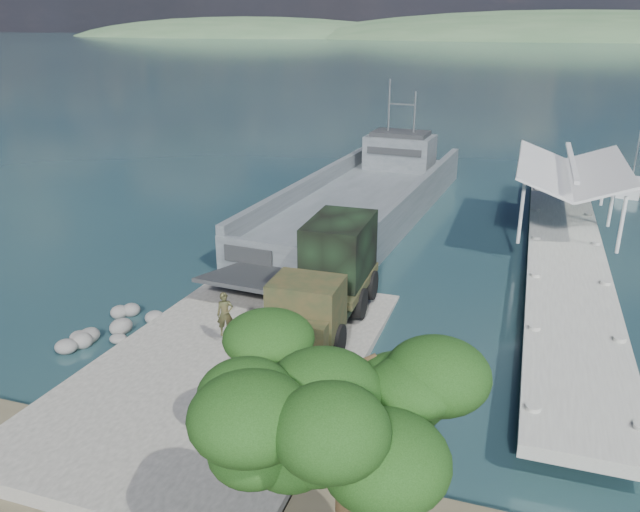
{
  "coord_description": "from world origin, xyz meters",
  "views": [
    {
      "loc": [
        10.23,
        -20.54,
        13.07
      ],
      "look_at": [
        1.43,
        6.0,
        2.56
      ],
      "focal_mm": 35.0,
      "sensor_mm": 36.0,
      "label": 1
    }
  ],
  "objects_px": {
    "soldier": "(226,323)",
    "sailboat_near": "(631,187)",
    "pier": "(565,222)",
    "military_truck": "(329,276)",
    "landing_craft": "(364,204)",
    "overhang_tree": "(334,401)"
  },
  "relations": [
    {
      "from": "landing_craft",
      "to": "soldier",
      "type": "distance_m",
      "value": 21.36
    },
    {
      "from": "military_truck",
      "to": "sailboat_near",
      "type": "bearing_deg",
      "value": 61.74
    },
    {
      "from": "overhang_tree",
      "to": "landing_craft",
      "type": "bearing_deg",
      "value": 103.14
    },
    {
      "from": "military_truck",
      "to": "landing_craft",
      "type": "bearing_deg",
      "value": 98.81
    },
    {
      "from": "military_truck",
      "to": "soldier",
      "type": "bearing_deg",
      "value": -134.6
    },
    {
      "from": "landing_craft",
      "to": "soldier",
      "type": "height_order",
      "value": "landing_craft"
    },
    {
      "from": "pier",
      "to": "military_truck",
      "type": "height_order",
      "value": "pier"
    },
    {
      "from": "landing_craft",
      "to": "soldier",
      "type": "bearing_deg",
      "value": -86.77
    },
    {
      "from": "soldier",
      "to": "landing_craft",
      "type": "bearing_deg",
      "value": 59.47
    },
    {
      "from": "sailboat_near",
      "to": "overhang_tree",
      "type": "bearing_deg",
      "value": -93.98
    },
    {
      "from": "soldier",
      "to": "overhang_tree",
      "type": "distance_m",
      "value": 12.2
    },
    {
      "from": "landing_craft",
      "to": "sailboat_near",
      "type": "relative_size",
      "value": 4.63
    },
    {
      "from": "landing_craft",
      "to": "sailboat_near",
      "type": "bearing_deg",
      "value": 38.76
    },
    {
      "from": "soldier",
      "to": "sailboat_near",
      "type": "relative_size",
      "value": 0.27
    },
    {
      "from": "pier",
      "to": "soldier",
      "type": "height_order",
      "value": "pier"
    },
    {
      "from": "soldier",
      "to": "sailboat_near",
      "type": "distance_m",
      "value": 39.69
    },
    {
      "from": "soldier",
      "to": "overhang_tree",
      "type": "xyz_separation_m",
      "value": [
        7.44,
        -9.02,
        3.48
      ]
    },
    {
      "from": "landing_craft",
      "to": "soldier",
      "type": "relative_size",
      "value": 17.24
    },
    {
      "from": "pier",
      "to": "overhang_tree",
      "type": "distance_m",
      "value": 28.54
    },
    {
      "from": "landing_craft",
      "to": "pier",
      "type": "bearing_deg",
      "value": -7.39
    },
    {
      "from": "pier",
      "to": "military_truck",
      "type": "relative_size",
      "value": 4.8
    },
    {
      "from": "soldier",
      "to": "military_truck",
      "type": "bearing_deg",
      "value": 16.62
    }
  ]
}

